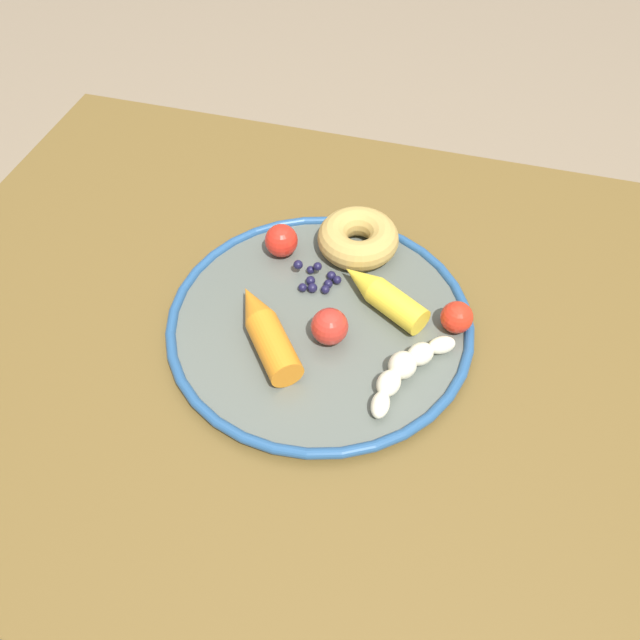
# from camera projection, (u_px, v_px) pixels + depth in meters

# --- Properties ---
(ground_plane) EXTENTS (6.00, 6.00, 0.00)m
(ground_plane) POSITION_uv_depth(u_px,v_px,m) (346.00, 562.00, 1.31)
(ground_plane) COLOR gray
(dining_table) EXTENTS (1.15, 0.78, 0.75)m
(dining_table) POSITION_uv_depth(u_px,v_px,m) (363.00, 386.00, 0.80)
(dining_table) COLOR brown
(dining_table) RESTS_ON ground_plane
(plate) EXTENTS (0.36, 0.36, 0.02)m
(plate) POSITION_uv_depth(u_px,v_px,m) (320.00, 322.00, 0.74)
(plate) COLOR #545B53
(plate) RESTS_ON dining_table
(banana) EXTENTS (0.08, 0.12, 0.03)m
(banana) POSITION_uv_depth(u_px,v_px,m) (406.00, 369.00, 0.67)
(banana) COLOR #EBE4C3
(banana) RESTS_ON plate
(carrot_orange) EXTENTS (0.11, 0.13, 0.04)m
(carrot_orange) POSITION_uv_depth(u_px,v_px,m) (265.00, 330.00, 0.70)
(carrot_orange) COLOR orange
(carrot_orange) RESTS_ON plate
(carrot_yellow) EXTENTS (0.12, 0.09, 0.03)m
(carrot_yellow) POSITION_uv_depth(u_px,v_px,m) (382.00, 295.00, 0.74)
(carrot_yellow) COLOR yellow
(carrot_yellow) RESTS_ON plate
(donut) EXTENTS (0.11, 0.11, 0.04)m
(donut) POSITION_uv_depth(u_px,v_px,m) (358.00, 238.00, 0.79)
(donut) COLOR tan
(donut) RESTS_ON plate
(blueberry_pile) EXTENTS (0.06, 0.04, 0.02)m
(blueberry_pile) POSITION_uv_depth(u_px,v_px,m) (317.00, 279.00, 0.77)
(blueberry_pile) COLOR #191638
(blueberry_pile) RESTS_ON plate
(tomato_near) EXTENTS (0.04, 0.04, 0.04)m
(tomato_near) POSITION_uv_depth(u_px,v_px,m) (457.00, 317.00, 0.71)
(tomato_near) COLOR red
(tomato_near) RESTS_ON plate
(tomato_mid) EXTENTS (0.04, 0.04, 0.04)m
(tomato_mid) POSITION_uv_depth(u_px,v_px,m) (281.00, 241.00, 0.79)
(tomato_mid) COLOR red
(tomato_mid) RESTS_ON plate
(tomato_far) EXTENTS (0.04, 0.04, 0.04)m
(tomato_far) POSITION_uv_depth(u_px,v_px,m) (330.00, 326.00, 0.70)
(tomato_far) COLOR red
(tomato_far) RESTS_ON plate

